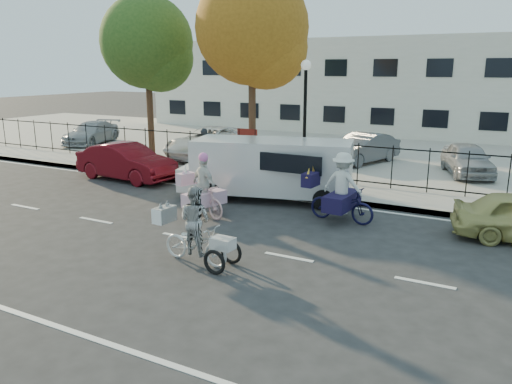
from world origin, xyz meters
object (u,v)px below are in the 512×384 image
Objects in this scene: lot_car_d at (467,159)px; lamppost at (305,100)px; pedestrian at (204,149)px; lot_car_a at (91,133)px; lot_car_b at (211,142)px; white_van at (269,167)px; bull_bike at (341,194)px; red_sedan at (127,162)px; zebra_trike at (196,234)px; lot_car_c at (363,148)px; unicorn_bike at (204,193)px.

lamppost is at bearing -161.39° from lot_car_d.
pedestrian reaches higher than lot_car_a.
lot_car_b is (-1.49, 2.77, -0.17)m from pedestrian.
lamppost is 0.74× the size of white_van.
bull_bike is 0.43× the size of lot_car_b.
lot_car_b is (8.14, -0.51, 0.10)m from lot_car_a.
red_sedan is 13.19m from lot_car_d.
bull_bike is at bearing -93.31° from red_sedan.
zebra_trike is 12.62m from lot_car_c.
lot_car_a is at bearing -155.63° from lot_car_c.
lot_car_c is (14.82, 1.30, 0.05)m from lot_car_a.
unicorn_bike reaches higher than lot_car_a.
red_sedan is 2.44× the size of pedestrian.
lot_car_c is 4.32m from lot_car_d.
lamppost is at bearing 159.62° from pedestrian.
lot_car_d is (2.51, 7.69, -0.02)m from bull_bike.
lamppost is 1.20× the size of lot_car_d.
zebra_trike is 18.62m from lot_car_a.
pedestrian is 6.93m from lot_car_c.
pedestrian is 0.44× the size of lot_car_c.
lot_car_d is (4.29, -0.48, -0.03)m from lot_car_c.
pedestrian is (-5.15, 8.04, 0.34)m from zebra_trike.
bull_bike is at bearing -53.77° from lamppost.
white_van reaches higher than red_sedan.
bull_bike reaches higher than unicorn_bike.
zebra_trike is at bearing 162.46° from bull_bike.
white_van is 6.17m from red_sedan.
lamppost reaches higher than lot_car_b.
white_van is (-2.86, 1.25, 0.30)m from bull_bike.
lamppost reaches higher than red_sedan.
unicorn_bike is 0.33× the size of white_van.
white_van reaches higher than lot_car_b.
lot_car_a is at bearing 166.77° from lamppost.
zebra_trike is 4.81m from bull_bike.
lot_car_d is at bearing -56.11° from red_sedan.
lamppost is 5.20m from lot_car_c.
unicorn_bike reaches higher than lot_car_b.
lot_car_a is (-16.61, 6.88, -0.04)m from bull_bike.
lot_car_b is at bearing -18.30° from lot_car_a.
unicorn_bike is at bearing 103.13° from pedestrian.
pedestrian is (-4.34, 0.00, -2.10)m from lamppost.
lot_car_b is (-5.60, 5.13, -0.24)m from white_van.
zebra_trike is 9.20m from red_sedan.
unicorn_bike is 3.92m from bull_bike.
lot_car_b is at bearing 57.84° from bull_bike.
bull_bike is 17.98m from lot_car_a.
lot_car_c is (-1.78, 8.18, 0.01)m from bull_bike.
lot_car_b is (-5.83, 2.77, -2.27)m from lamppost.
lot_car_c is at bearing -158.96° from pedestrian.
lamppost reaches higher than pedestrian.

